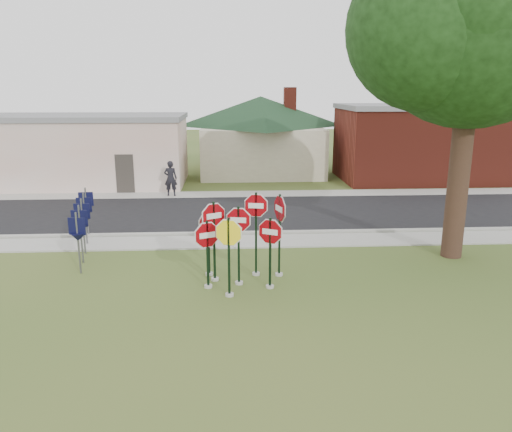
{
  "coord_description": "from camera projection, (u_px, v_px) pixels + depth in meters",
  "views": [
    {
      "loc": [
        -0.28,
        -12.71,
        5.7
      ],
      "look_at": [
        0.55,
        2.0,
        1.93
      ],
      "focal_mm": 35.0,
      "sensor_mm": 36.0,
      "label": 1
    }
  ],
  "objects": [
    {
      "name": "sidewalk_far",
      "position": [
        233.0,
        194.0,
        27.55
      ],
      "size": [
        60.0,
        1.6,
        0.06
      ],
      "primitive_type": "cube",
      "color": "gray",
      "rests_on": "ground"
    },
    {
      "name": "route_sign_row",
      "position": [
        83.0,
        220.0,
        17.48
      ],
      "size": [
        1.43,
        4.63,
        2.0
      ],
      "color": "#59595E",
      "rests_on": "ground"
    },
    {
      "name": "stop_sign_back_left",
      "position": [
        214.0,
        230.0,
        14.89
      ],
      "size": [
        0.93,
        0.52,
        2.57
      ],
      "color": "#A3A198",
      "rests_on": "ground"
    },
    {
      "name": "road",
      "position": [
        235.0,
        213.0,
        23.39
      ],
      "size": [
        60.0,
        7.0,
        0.04
      ],
      "primitive_type": "cube",
      "color": "black",
      "rests_on": "ground"
    },
    {
      "name": "building_stucco",
      "position": [
        83.0,
        149.0,
        30.11
      ],
      "size": [
        12.2,
        6.2,
        4.2
      ],
      "color": "silver",
      "rests_on": "ground"
    },
    {
      "name": "oak_tree",
      "position": [
        475.0,
        20.0,
        15.59
      ],
      "size": [
        10.35,
        9.75,
        11.16
      ],
      "color": "black",
      "rests_on": "ground"
    },
    {
      "name": "sidewalk_near",
      "position": [
        236.0,
        242.0,
        19.03
      ],
      "size": [
        60.0,
        1.6,
        0.06
      ],
      "primitive_type": "cube",
      "color": "gray",
      "rests_on": "ground"
    },
    {
      "name": "stop_sign_left",
      "position": [
        207.0,
        246.0,
        14.41
      ],
      "size": [
        0.96,
        0.46,
        2.15
      ],
      "color": "#A3A198",
      "rests_on": "ground"
    },
    {
      "name": "stop_sign_yellow",
      "position": [
        229.0,
        247.0,
        13.77
      ],
      "size": [
        1.01,
        0.33,
        2.4
      ],
      "color": "#A3A198",
      "rests_on": "ground"
    },
    {
      "name": "stop_sign_far_right",
      "position": [
        280.0,
        223.0,
        15.25
      ],
      "size": [
        0.34,
        1.08,
        2.72
      ],
      "color": "#A3A198",
      "rests_on": "ground"
    },
    {
      "name": "ground",
      "position": [
        240.0,
        302.0,
        13.72
      ],
      "size": [
        120.0,
        120.0,
        0.0
      ],
      "primitive_type": "plane",
      "color": "#3D5821",
      "rests_on": "ground"
    },
    {
      "name": "stop_sign_far_left",
      "position": [
        208.0,
        234.0,
        15.38
      ],
      "size": [
        0.74,
        0.81,
        2.24
      ],
      "color": "#A3A198",
      "rests_on": "ground"
    },
    {
      "name": "stop_sign_center",
      "position": [
        239.0,
        235.0,
        14.61
      ],
      "size": [
        0.98,
        0.24,
        2.5
      ],
      "color": "#A3A198",
      "rests_on": "ground"
    },
    {
      "name": "stop_sign_back_right",
      "position": [
        256.0,
        223.0,
        15.3
      ],
      "size": [
        0.99,
        0.24,
        2.75
      ],
      "color": "#A3A198",
      "rests_on": "ground"
    },
    {
      "name": "pedestrian",
      "position": [
        171.0,
        178.0,
        26.85
      ],
      "size": [
        0.7,
        0.47,
        1.9
      ],
      "primitive_type": "imported",
      "rotation": [
        0.0,
        0.0,
        3.13
      ],
      "color": "black",
      "rests_on": "sidewalk_far"
    },
    {
      "name": "building_house",
      "position": [
        261.0,
        119.0,
        34.21
      ],
      "size": [
        11.6,
        11.6,
        6.2
      ],
      "color": "beige",
      "rests_on": "ground"
    },
    {
      "name": "building_brick",
      "position": [
        421.0,
        142.0,
        31.67
      ],
      "size": [
        10.2,
        6.2,
        4.75
      ],
      "color": "maroon",
      "rests_on": "ground"
    },
    {
      "name": "stop_sign_right",
      "position": [
        270.0,
        244.0,
        14.37
      ],
      "size": [
        0.91,
        0.49,
        2.24
      ],
      "color": "#A3A198",
      "rests_on": "ground"
    },
    {
      "name": "curb",
      "position": [
        236.0,
        233.0,
        19.99
      ],
      "size": [
        60.0,
        0.2,
        0.14
      ],
      "primitive_type": "cube",
      "color": "gray",
      "rests_on": "ground"
    }
  ]
}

